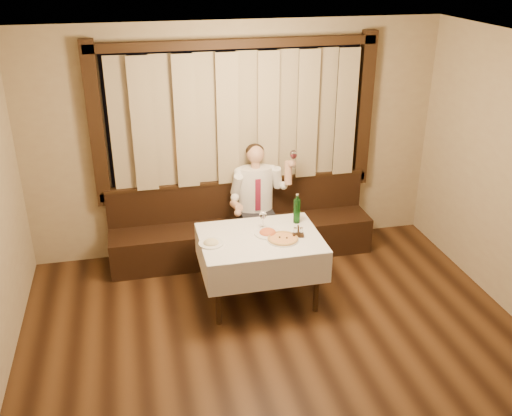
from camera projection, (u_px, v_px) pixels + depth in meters
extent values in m
cube|color=black|center=(306.00, 408.00, 4.79)|extent=(5.00, 6.00, 0.01)
cube|color=silver|center=(322.00, 72.00, 3.62)|extent=(5.00, 6.00, 0.01)
cube|color=tan|center=(236.00, 141.00, 6.86)|extent=(5.00, 0.01, 2.80)
cube|color=black|center=(236.00, 117.00, 6.72)|extent=(3.00, 0.02, 1.60)
cube|color=orange|center=(178.00, 146.00, 6.70)|extent=(0.50, 0.01, 0.40)
cube|color=black|center=(237.00, 185.00, 7.04)|extent=(3.30, 0.12, 0.10)
cube|color=black|center=(235.00, 43.00, 6.33)|extent=(3.30, 0.12, 0.10)
cube|color=black|center=(96.00, 126.00, 6.36)|extent=(0.16, 0.12, 1.90)
cube|color=black|center=(364.00, 110.00, 7.01)|extent=(0.16, 0.12, 1.90)
cube|color=#978261|center=(237.00, 119.00, 6.63)|extent=(2.90, 0.08, 1.55)
cube|color=black|center=(242.00, 239.00, 7.07)|extent=(3.20, 0.60, 0.45)
cube|color=black|center=(238.00, 198.00, 7.10)|extent=(3.20, 0.12, 0.45)
cube|color=black|center=(238.00, 180.00, 6.99)|extent=(3.20, 0.14, 0.04)
cylinder|color=black|center=(218.00, 294.00, 5.72)|extent=(0.06, 0.06, 0.71)
cylinder|color=black|center=(317.00, 282.00, 5.92)|extent=(0.06, 0.06, 0.71)
cylinder|color=black|center=(207.00, 258.00, 6.37)|extent=(0.06, 0.06, 0.71)
cylinder|color=black|center=(297.00, 249.00, 6.58)|extent=(0.06, 0.06, 0.71)
cube|color=black|center=(260.00, 239.00, 5.99)|extent=(1.20, 0.90, 0.04)
cube|color=white|center=(260.00, 237.00, 5.98)|extent=(1.26, 0.96, 0.01)
cube|color=white|center=(271.00, 275.00, 5.63)|extent=(1.26, 0.01, 0.35)
cube|color=white|center=(251.00, 232.00, 6.48)|extent=(1.26, 0.01, 0.35)
cube|color=white|center=(201.00, 258.00, 5.93)|extent=(0.01, 0.96, 0.35)
cube|color=white|center=(317.00, 245.00, 6.18)|extent=(0.01, 0.96, 0.35)
cylinder|color=white|center=(283.00, 239.00, 5.91)|extent=(0.34, 0.34, 0.01)
cylinder|color=#CC551E|center=(283.00, 239.00, 5.91)|extent=(0.31, 0.31, 0.01)
torus|color=#BA8A47|center=(283.00, 238.00, 5.91)|extent=(0.32, 0.32, 0.02)
sphere|color=black|center=(280.00, 237.00, 5.92)|extent=(0.02, 0.02, 0.02)
sphere|color=black|center=(287.00, 238.00, 5.91)|extent=(0.02, 0.02, 0.02)
cylinder|color=white|center=(268.00, 233.00, 6.04)|extent=(0.29, 0.29, 0.02)
ellipsoid|color=#BD411E|center=(268.00, 229.00, 6.02)|extent=(0.18, 0.18, 0.08)
cylinder|color=white|center=(211.00, 243.00, 5.83)|extent=(0.25, 0.25, 0.02)
ellipsoid|color=#CCB384|center=(211.00, 240.00, 5.81)|extent=(0.16, 0.16, 0.07)
cylinder|color=#115114|center=(297.00, 211.00, 6.24)|extent=(0.07, 0.07, 0.28)
cylinder|color=#115114|center=(297.00, 198.00, 6.17)|extent=(0.03, 0.03, 0.06)
cylinder|color=silver|center=(297.00, 195.00, 6.16)|extent=(0.03, 0.03, 0.01)
cylinder|color=white|center=(263.00, 228.00, 6.16)|extent=(0.07, 0.07, 0.01)
cylinder|color=white|center=(263.00, 223.00, 6.13)|extent=(0.01, 0.01, 0.11)
ellipsoid|color=white|center=(263.00, 215.00, 6.09)|extent=(0.08, 0.08, 0.10)
cube|color=black|center=(298.00, 235.00, 5.98)|extent=(0.12, 0.08, 0.04)
cube|color=black|center=(298.00, 230.00, 5.95)|extent=(0.02, 0.06, 0.09)
cylinder|color=white|center=(295.00, 231.00, 5.96)|extent=(0.03, 0.03, 0.07)
cylinder|color=silver|center=(295.00, 228.00, 5.94)|extent=(0.03, 0.03, 0.01)
cylinder|color=white|center=(301.00, 231.00, 5.96)|extent=(0.03, 0.03, 0.07)
cylinder|color=silver|center=(302.00, 228.00, 5.94)|extent=(0.03, 0.03, 0.01)
cube|color=black|center=(258.00, 220.00, 6.87)|extent=(0.40, 0.45, 0.16)
cube|color=black|center=(253.00, 252.00, 6.78)|extent=(0.11, 0.12, 0.45)
cube|color=black|center=(271.00, 250.00, 6.83)|extent=(0.11, 0.12, 0.45)
ellipsoid|color=white|center=(255.00, 188.00, 6.86)|extent=(0.42, 0.26, 0.54)
cube|color=maroon|center=(258.00, 195.00, 6.75)|extent=(0.06, 0.01, 0.40)
cylinder|color=tan|center=(255.00, 164.00, 6.73)|extent=(0.10, 0.10, 0.08)
sphere|color=tan|center=(255.00, 154.00, 6.68)|extent=(0.21, 0.21, 0.21)
ellipsoid|color=black|center=(255.00, 151.00, 6.69)|extent=(0.22, 0.22, 0.16)
sphere|color=white|center=(239.00, 173.00, 6.73)|extent=(0.13, 0.13, 0.13)
sphere|color=white|center=(272.00, 170.00, 6.81)|extent=(0.13, 0.13, 0.13)
sphere|color=tan|center=(238.00, 213.00, 6.48)|extent=(0.08, 0.08, 0.08)
sphere|color=tan|center=(292.00, 163.00, 6.64)|extent=(0.10, 0.10, 0.10)
cylinder|color=white|center=(293.00, 161.00, 6.60)|extent=(0.01, 0.01, 0.11)
ellipsoid|color=white|center=(293.00, 154.00, 6.57)|extent=(0.08, 0.08, 0.10)
ellipsoid|color=#4C070F|center=(293.00, 156.00, 6.57)|extent=(0.07, 0.07, 0.06)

